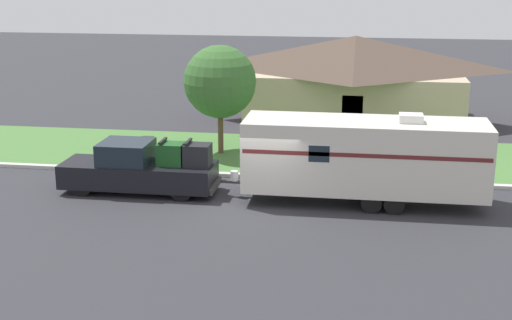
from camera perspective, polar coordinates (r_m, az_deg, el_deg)
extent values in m
plane|color=#2D2D33|center=(24.55, 0.47, -4.02)|extent=(120.00, 120.00, 0.00)
cube|color=beige|center=(28.06, 1.57, -1.35)|extent=(80.00, 0.30, 0.14)
cube|color=#477538|center=(31.57, 2.40, 0.45)|extent=(80.00, 7.00, 0.03)
cube|color=tan|center=(38.17, 7.83, 5.11)|extent=(10.78, 7.48, 2.84)
pyramid|color=#4C3D33|center=(37.84, 7.96, 8.52)|extent=(11.64, 8.08, 1.73)
cube|color=#4C3828|center=(34.60, 7.69, 3.42)|extent=(1.00, 0.06, 2.10)
cylinder|color=black|center=(26.68, -13.78, -1.91)|extent=(0.85, 0.28, 0.85)
cylinder|color=black|center=(28.05, -12.60, -0.98)|extent=(0.85, 0.28, 0.85)
cylinder|color=black|center=(25.51, -6.00, -2.33)|extent=(0.85, 0.28, 0.85)
cylinder|color=black|center=(26.94, -5.18, -1.34)|extent=(0.85, 0.28, 0.85)
cube|color=black|center=(26.99, -11.53, -1.03)|extent=(3.50, 1.91, 0.87)
cube|color=#19232D|center=(26.56, -10.35, 0.62)|extent=(1.82, 1.76, 0.80)
cube|color=black|center=(26.17, -5.71, -1.31)|extent=(2.15, 1.91, 0.87)
cube|color=#333333|center=(26.01, -3.27, -2.09)|extent=(0.12, 1.72, 0.20)
cube|color=#194C1E|center=(26.06, -6.77, 0.49)|extent=(0.99, 0.80, 0.80)
cube|color=black|center=(26.03, -7.47, 1.53)|extent=(0.10, 0.88, 0.08)
cube|color=black|center=(25.83, -4.74, 0.41)|extent=(0.99, 0.80, 0.80)
cube|color=black|center=(25.78, -5.45, 1.46)|extent=(0.10, 0.88, 0.08)
cylinder|color=black|center=(24.48, 9.21, -3.42)|extent=(0.70, 0.22, 0.70)
cylinder|color=black|center=(26.51, 9.19, -1.94)|extent=(0.70, 0.22, 0.70)
cylinder|color=black|center=(24.50, 11.01, -3.49)|extent=(0.70, 0.22, 0.70)
cylinder|color=black|center=(26.53, 10.85, -2.01)|extent=(0.70, 0.22, 0.70)
cube|color=beige|center=(25.10, 8.68, 0.37)|extent=(8.40, 2.41, 2.47)
cube|color=#5B1E1E|center=(23.85, 8.69, 0.33)|extent=(8.23, 0.01, 0.14)
cube|color=#383838|center=(25.83, -1.84, -1.75)|extent=(0.94, 0.12, 0.10)
cylinder|color=silver|center=(25.75, -1.74, -1.27)|extent=(0.28, 0.28, 0.36)
cube|color=silver|center=(24.83, 12.30, 3.29)|extent=(0.80, 0.68, 0.28)
cube|color=#19232D|center=(23.89, 5.07, 0.48)|extent=(0.70, 0.01, 0.56)
cylinder|color=brown|center=(30.12, -8.61, 0.52)|extent=(0.09, 0.09, 1.02)
cube|color=black|center=(29.97, -8.65, 1.67)|extent=(0.48, 0.20, 0.22)
cylinder|color=brown|center=(31.54, -2.85, 2.31)|extent=(0.24, 0.24, 2.04)
sphere|color=#38662D|center=(31.12, -2.90, 6.28)|extent=(3.17, 3.17, 3.17)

